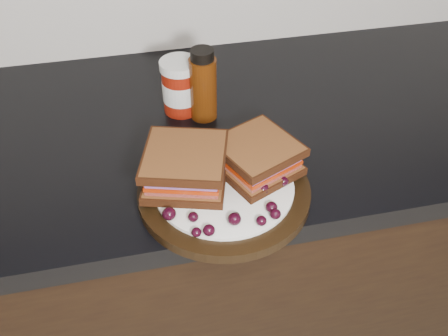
# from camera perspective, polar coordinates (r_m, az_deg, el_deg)

# --- Properties ---
(base_cabinets) EXTENTS (3.96, 0.58, 0.86)m
(base_cabinets) POSITION_cam_1_polar(r_m,az_deg,el_deg) (1.31, 0.04, -11.20)
(base_cabinets) COLOR black
(base_cabinets) RESTS_ON ground_plane
(countertop) EXTENTS (3.98, 0.60, 0.04)m
(countertop) POSITION_cam_1_polar(r_m,az_deg,el_deg) (0.99, 0.05, 4.70)
(countertop) COLOR black
(countertop) RESTS_ON base_cabinets
(plate) EXTENTS (0.28, 0.28, 0.02)m
(plate) POSITION_cam_1_polar(r_m,az_deg,el_deg) (0.81, 0.00, -2.69)
(plate) COLOR black
(plate) RESTS_ON countertop
(sandwich_left) EXTENTS (0.16, 0.16, 0.06)m
(sandwich_left) POSITION_cam_1_polar(r_m,az_deg,el_deg) (0.79, -4.43, 0.18)
(sandwich_left) COLOR brown
(sandwich_left) RESTS_ON plate
(sandwich_right) EXTENTS (0.16, 0.16, 0.05)m
(sandwich_right) POSITION_cam_1_polar(r_m,az_deg,el_deg) (0.81, 3.81, 1.27)
(sandwich_right) COLOR brown
(sandwich_right) RESTS_ON plate
(grape_0) EXTENTS (0.02, 0.02, 0.02)m
(grape_0) POSITION_cam_1_polar(r_m,az_deg,el_deg) (0.75, -6.29, -5.23)
(grape_0) COLOR black
(grape_0) RESTS_ON plate
(grape_1) EXTENTS (0.02, 0.02, 0.01)m
(grape_1) POSITION_cam_1_polar(r_m,az_deg,el_deg) (0.74, -3.54, -5.60)
(grape_1) COLOR black
(grape_1) RESTS_ON plate
(grape_2) EXTENTS (0.02, 0.02, 0.01)m
(grape_2) POSITION_cam_1_polar(r_m,az_deg,el_deg) (0.72, -3.17, -7.34)
(grape_2) COLOR black
(grape_2) RESTS_ON plate
(grape_3) EXTENTS (0.02, 0.02, 0.02)m
(grape_3) POSITION_cam_1_polar(r_m,az_deg,el_deg) (0.72, -1.73, -7.12)
(grape_3) COLOR black
(grape_3) RESTS_ON plate
(grape_4) EXTENTS (0.02, 0.02, 0.02)m
(grape_4) POSITION_cam_1_polar(r_m,az_deg,el_deg) (0.74, 1.20, -5.84)
(grape_4) COLOR black
(grape_4) RESTS_ON plate
(grape_5) EXTENTS (0.01, 0.01, 0.01)m
(grape_5) POSITION_cam_1_polar(r_m,az_deg,el_deg) (0.74, 1.34, -5.54)
(grape_5) COLOR black
(grape_5) RESTS_ON plate
(grape_6) EXTENTS (0.02, 0.02, 0.02)m
(grape_6) POSITION_cam_1_polar(r_m,az_deg,el_deg) (0.74, 4.28, -6.03)
(grape_6) COLOR black
(grape_6) RESTS_ON plate
(grape_7) EXTENTS (0.02, 0.02, 0.02)m
(grape_7) POSITION_cam_1_polar(r_m,az_deg,el_deg) (0.75, 5.88, -5.25)
(grape_7) COLOR black
(grape_7) RESTS_ON plate
(grape_8) EXTENTS (0.02, 0.02, 0.02)m
(grape_8) POSITION_cam_1_polar(r_m,az_deg,el_deg) (0.76, 5.45, -4.47)
(grape_8) COLOR black
(grape_8) RESTS_ON plate
(grape_9) EXTENTS (0.02, 0.02, 0.02)m
(grape_9) POSITION_cam_1_polar(r_m,az_deg,el_deg) (0.78, 4.48, -2.38)
(grape_9) COLOR black
(grape_9) RESTS_ON plate
(grape_10) EXTENTS (0.02, 0.02, 0.02)m
(grape_10) POSITION_cam_1_polar(r_m,az_deg,el_deg) (0.80, 6.81, -1.50)
(grape_10) COLOR black
(grape_10) RESTS_ON plate
(grape_11) EXTENTS (0.02, 0.02, 0.02)m
(grape_11) POSITION_cam_1_polar(r_m,az_deg,el_deg) (0.81, 4.94, -0.70)
(grape_11) COLOR black
(grape_11) RESTS_ON plate
(grape_12) EXTENTS (0.02, 0.02, 0.02)m
(grape_12) POSITION_cam_1_polar(r_m,az_deg,el_deg) (0.83, 5.04, 0.80)
(grape_12) COLOR black
(grape_12) RESTS_ON plate
(grape_13) EXTENTS (0.02, 0.02, 0.02)m
(grape_13) POSITION_cam_1_polar(r_m,az_deg,el_deg) (0.86, 2.94, 2.06)
(grape_13) COLOR black
(grape_13) RESTS_ON plate
(grape_14) EXTENTS (0.01, 0.01, 0.01)m
(grape_14) POSITION_cam_1_polar(r_m,az_deg,el_deg) (0.83, -4.02, 0.17)
(grape_14) COLOR black
(grape_14) RESTS_ON plate
(grape_15) EXTENTS (0.02, 0.02, 0.02)m
(grape_15) POSITION_cam_1_polar(r_m,az_deg,el_deg) (0.81, -3.34, -0.93)
(grape_15) COLOR black
(grape_15) RESTS_ON plate
(grape_16) EXTENTS (0.02, 0.02, 0.02)m
(grape_16) POSITION_cam_1_polar(r_m,az_deg,el_deg) (0.80, -6.75, -1.83)
(grape_16) COLOR black
(grape_16) RESTS_ON plate
(grape_17) EXTENTS (0.02, 0.02, 0.02)m
(grape_17) POSITION_cam_1_polar(r_m,az_deg,el_deg) (0.78, -5.71, -2.76)
(grape_17) COLOR black
(grape_17) RESTS_ON plate
(grape_18) EXTENTS (0.02, 0.02, 0.02)m
(grape_18) POSITION_cam_1_polar(r_m,az_deg,el_deg) (0.81, -5.72, -0.47)
(grape_18) COLOR black
(grape_18) RESTS_ON plate
(grape_19) EXTENTS (0.02, 0.02, 0.02)m
(grape_19) POSITION_cam_1_polar(r_m,az_deg,el_deg) (0.81, -6.04, -0.76)
(grape_19) COLOR black
(grape_19) RESTS_ON plate
(grape_20) EXTENTS (0.02, 0.02, 0.02)m
(grape_20) POSITION_cam_1_polar(r_m,az_deg,el_deg) (0.78, -4.38, -2.88)
(grape_20) COLOR black
(grape_20) RESTS_ON plate
(condiment_jar) EXTENTS (0.08, 0.08, 0.11)m
(condiment_jar) POSITION_cam_1_polar(r_m,az_deg,el_deg) (0.98, -5.01, 9.27)
(condiment_jar) COLOR maroon
(condiment_jar) RESTS_ON countertop
(oil_bottle) EXTENTS (0.06, 0.06, 0.14)m
(oil_bottle) POSITION_cam_1_polar(r_m,az_deg,el_deg) (0.95, -2.41, 9.52)
(oil_bottle) COLOR #461D07
(oil_bottle) RESTS_ON countertop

